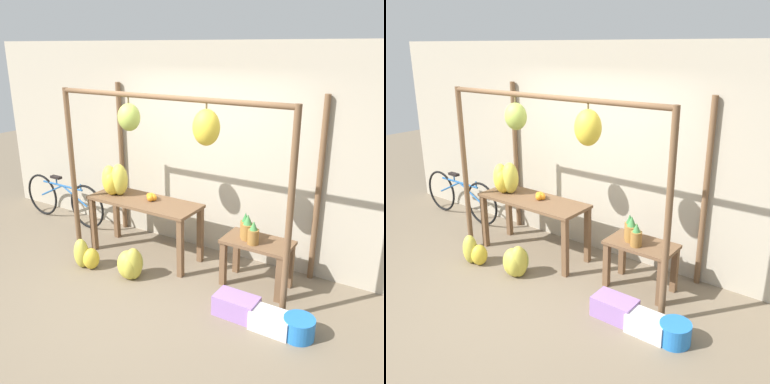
{
  "view_description": "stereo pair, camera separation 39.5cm",
  "coord_description": "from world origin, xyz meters",
  "views": [
    {
      "loc": [
        2.72,
        -3.21,
        2.73
      ],
      "look_at": [
        0.13,
        0.96,
        1.05
      ],
      "focal_mm": 40.0,
      "sensor_mm": 36.0,
      "label": 1
    },
    {
      "loc": [
        3.04,
        -2.99,
        2.73
      ],
      "look_at": [
        0.13,
        0.96,
        1.05
      ],
      "focal_mm": 40.0,
      "sensor_mm": 36.0,
      "label": 2
    }
  ],
  "objects": [
    {
      "name": "fruit_crate_white",
      "position": [
        1.06,
        0.35,
        0.11
      ],
      "size": [
        0.46,
        0.27,
        0.23
      ],
      "color": "#9970B7",
      "rests_on": "ground_plane"
    },
    {
      "name": "banana_pile_ground_right",
      "position": [
        -0.39,
        0.37,
        0.19
      ],
      "size": [
        0.39,
        0.37,
        0.41
      ],
      "color": "gold",
      "rests_on": "ground_plane"
    },
    {
      "name": "stall_awning",
      "position": [
        0.06,
        0.78,
        1.63
      ],
      "size": [
        3.05,
        1.14,
        2.24
      ],
      "color": "brown",
      "rests_on": "ground_plane"
    },
    {
      "name": "shop_wall_back",
      "position": [
        0.0,
        1.64,
        1.4
      ],
      "size": [
        8.0,
        0.08,
        2.8
      ],
      "color": "#B2A893",
      "rests_on": "ground_plane"
    },
    {
      "name": "display_table_side",
      "position": [
        0.99,
        1.02,
        0.45
      ],
      "size": [
        0.8,
        0.46,
        0.59
      ],
      "color": "brown",
      "rests_on": "ground_plane"
    },
    {
      "name": "pineapple_cluster",
      "position": [
        0.88,
        0.98,
        0.72
      ],
      "size": [
        0.28,
        0.25,
        0.31
      ],
      "color": "olive",
      "rests_on": "display_table_side"
    },
    {
      "name": "fruit_crate_purple",
      "position": [
        1.47,
        0.31,
        0.1
      ],
      "size": [
        0.41,
        0.25,
        0.2
      ],
      "color": "silver",
      "rests_on": "ground_plane"
    },
    {
      "name": "orange_pile",
      "position": [
        -0.55,
        1.02,
        0.84
      ],
      "size": [
        0.19,
        0.2,
        0.09
      ],
      "color": "orange",
      "rests_on": "display_table_main"
    },
    {
      "name": "blue_bucket",
      "position": [
        1.74,
        0.35,
        0.11
      ],
      "size": [
        0.31,
        0.31,
        0.22
      ],
      "color": "blue",
      "rests_on": "ground_plane"
    },
    {
      "name": "display_table_main",
      "position": [
        -0.62,
        0.96,
        0.66
      ],
      "size": [
        1.55,
        0.58,
        0.8
      ],
      "color": "brown",
      "rests_on": "ground_plane"
    },
    {
      "name": "banana_pile_on_table",
      "position": [
        -1.13,
        0.96,
        0.98
      ],
      "size": [
        0.5,
        0.42,
        0.43
      ],
      "color": "gold",
      "rests_on": "display_table_main"
    },
    {
      "name": "banana_pile_ground_left",
      "position": [
        -1.05,
        0.26,
        0.17
      ],
      "size": [
        0.41,
        0.3,
        0.39
      ],
      "color": "gold",
      "rests_on": "ground_plane"
    },
    {
      "name": "ground_plane",
      "position": [
        0.0,
        0.0,
        0.0
      ],
      "size": [
        20.0,
        20.0,
        0.0
      ],
      "primitive_type": "plane",
      "color": "#756651"
    },
    {
      "name": "parked_bicycle",
      "position": [
        -2.49,
        1.23,
        0.37
      ],
      "size": [
        1.76,
        0.08,
        0.75
      ],
      "color": "black",
      "rests_on": "ground_plane"
    }
  ]
}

